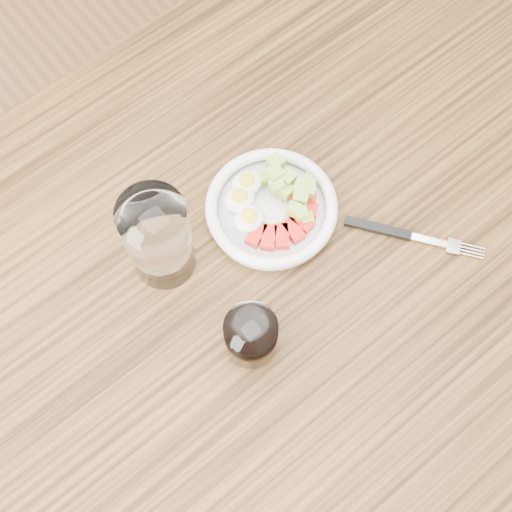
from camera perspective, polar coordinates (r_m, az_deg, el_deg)
The scene contains 6 objects.
ground at distance 1.74m, azimuth 0.47°, elevation -10.01°, with size 4.00×4.00×0.00m, color brown.
dining_table at distance 1.10m, azimuth 0.74°, elevation -2.65°, with size 1.50×0.90×0.77m.
bowl at distance 1.02m, azimuth 1.19°, elevation 3.97°, with size 0.19×0.19×0.05m.
fork at distance 1.03m, azimuth 11.19°, elevation 1.83°, with size 0.13×0.17×0.01m.
water_glass at distance 0.94m, azimuth -7.84°, elevation 1.43°, with size 0.09×0.09×0.16m, color white.
coffee_glass at distance 0.93m, azimuth -0.41°, elevation -6.41°, with size 0.07×0.07×0.08m.
Camera 1 is at (-0.24, -0.28, 1.70)m, focal length 50.00 mm.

